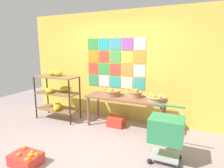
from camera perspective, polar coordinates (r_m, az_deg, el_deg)
name	(u,v)px	position (r m, az deg, el deg)	size (l,w,h in m)	color
ground	(83,148)	(3.60, -8.87, -18.78)	(9.36, 9.36, 0.00)	gray
back_wall_with_art	(119,66)	(4.67, 2.09, 5.41)	(5.09, 0.07, 2.65)	#DEC248
banana_shelf_unit	(57,92)	(4.89, -16.36, -2.32)	(1.09, 0.59, 1.22)	#3F221D
display_table	(125,101)	(4.18, 4.12, -5.12)	(1.76, 0.59, 0.71)	brown
fruit_basket_back_left	(112,92)	(4.26, -0.09, -2.53)	(0.40, 0.40, 0.19)	#A57244
fruit_basket_centre	(135,93)	(4.16, 6.90, -2.79)	(0.34, 0.34, 0.18)	tan
fruit_basket_right	(156,98)	(3.95, 13.16, -4.13)	(0.41, 0.41, 0.15)	#A38759
produce_crate_under_table	(116,122)	(4.41, 1.24, -11.36)	(0.37, 0.29, 0.21)	red
orange_crate_foreground	(26,159)	(3.38, -24.55, -19.90)	(0.46, 0.33, 0.23)	red
shopping_cart	(166,131)	(3.09, 16.15, -13.59)	(0.51, 0.45, 0.87)	black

